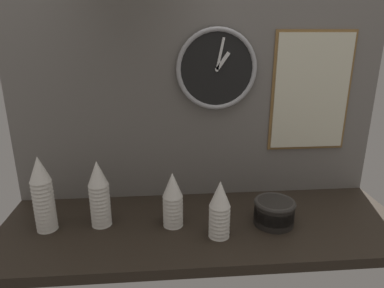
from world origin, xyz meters
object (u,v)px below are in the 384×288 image
(wall_clock, at_px, (217,69))
(cup_stack_far_left, at_px, (42,194))
(menu_board, at_px, (311,92))
(cup_stack_left, at_px, (99,193))
(cup_stack_center, at_px, (173,199))
(bowl_stack_right, at_px, (274,211))
(cup_stack_center_right, at_px, (220,209))

(wall_clock, bearing_deg, cup_stack_far_left, -160.72)
(cup_stack_far_left, bearing_deg, wall_clock, 19.28)
(cup_stack_far_left, distance_m, menu_board, 1.18)
(wall_clock, bearing_deg, cup_stack_left, -155.59)
(cup_stack_far_left, xyz_separation_m, cup_stack_center, (0.49, -0.01, -0.04))
(cup_stack_center, distance_m, menu_board, 0.76)
(cup_stack_far_left, xyz_separation_m, bowl_stack_right, (0.88, -0.03, -0.10))
(cup_stack_center_right, xyz_separation_m, menu_board, (0.45, 0.34, 0.36))
(menu_board, bearing_deg, wall_clock, -178.79)
(cup_stack_far_left, distance_m, cup_stack_center_right, 0.66)
(wall_clock, bearing_deg, cup_stack_center_right, -95.09)
(cup_stack_center_right, bearing_deg, bowl_stack_right, 16.18)
(bowl_stack_right, bearing_deg, cup_stack_center_right, -163.82)
(menu_board, bearing_deg, cup_stack_left, -165.87)
(cup_stack_center, xyz_separation_m, wall_clock, (0.20, 0.25, 0.47))
(cup_stack_center, bearing_deg, wall_clock, 51.14)
(cup_stack_center_right, relative_size, bowl_stack_right, 1.38)
(cup_stack_center, height_order, wall_clock, wall_clock)
(cup_stack_center, height_order, bowl_stack_right, cup_stack_center)
(cup_stack_left, height_order, wall_clock, wall_clock)
(cup_stack_center_right, distance_m, wall_clock, 0.58)
(cup_stack_center, distance_m, cup_stack_center_right, 0.19)
(cup_stack_center, distance_m, wall_clock, 0.56)
(cup_stack_far_left, bearing_deg, bowl_stack_right, -1.96)
(bowl_stack_right, relative_size, menu_board, 0.31)
(cup_stack_center, height_order, cup_stack_center_right, same)
(cup_stack_left, height_order, bowl_stack_right, cup_stack_left)
(cup_stack_left, height_order, cup_stack_center, cup_stack_left)
(cup_stack_far_left, height_order, cup_stack_center, cup_stack_far_left)
(cup_stack_far_left, height_order, cup_stack_center_right, cup_stack_far_left)
(cup_stack_left, relative_size, wall_clock, 0.79)
(bowl_stack_right, distance_m, wall_clock, 0.62)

